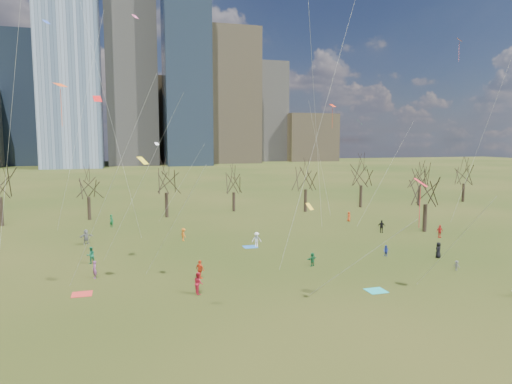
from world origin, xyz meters
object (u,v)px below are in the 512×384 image
object	(u,v)px
blanket_crimson	(82,294)
person_2	(199,283)
blanket_teal	(376,291)
blanket_navy	(250,247)
person_4	(200,269)

from	to	relation	value
blanket_crimson	person_2	size ratio (longest dim) A/B	0.88
blanket_teal	blanket_navy	size ratio (longest dim) A/B	1.00
blanket_teal	blanket_crimson	xyz separation A→B (m)	(-23.59, 6.03, 0.00)
blanket_teal	person_4	size ratio (longest dim) A/B	0.93
person_4	blanket_crimson	bearing A→B (deg)	64.18
blanket_navy	blanket_crimson	xyz separation A→B (m)	(-17.72, -12.15, 0.00)
blanket_teal	person_2	bearing A→B (deg)	166.38
blanket_crimson	person_4	world-z (taller)	person_4
blanket_teal	person_4	bearing A→B (deg)	150.99
blanket_teal	blanket_navy	bearing A→B (deg)	107.88
blanket_navy	person_2	size ratio (longest dim) A/B	0.88
blanket_navy	person_2	distance (m)	17.01
blanket_teal	person_4	xyz separation A→B (m)	(-13.59, 7.54, 0.84)
blanket_crimson	person_2	distance (m)	9.60
blanket_crimson	person_4	size ratio (longest dim) A/B	0.93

